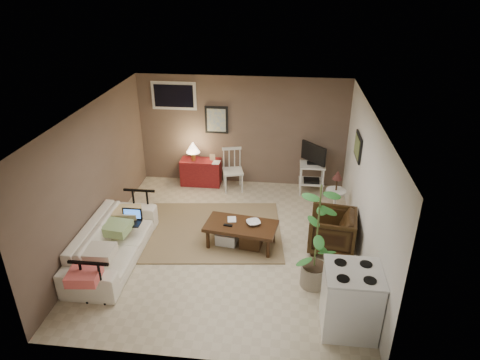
# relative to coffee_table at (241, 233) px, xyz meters

# --- Properties ---
(floor) EXTENTS (5.00, 5.00, 0.00)m
(floor) POSITION_rel_coffee_table_xyz_m (-0.25, 0.03, -0.26)
(floor) COLOR #C1B293
(floor) RESTS_ON ground
(art_back) EXTENTS (0.50, 0.03, 0.60)m
(art_back) POSITION_rel_coffee_table_xyz_m (-0.80, 2.50, 1.19)
(art_back) COLOR black
(art_right) EXTENTS (0.03, 0.60, 0.45)m
(art_right) POSITION_rel_coffee_table_xyz_m (1.98, 1.08, 1.26)
(art_right) COLOR black
(window) EXTENTS (0.96, 0.03, 0.60)m
(window) POSITION_rel_coffee_table_xyz_m (-1.70, 2.50, 1.69)
(window) COLOR silver
(rug) EXTENTS (2.73, 2.28, 0.02)m
(rug) POSITION_rel_coffee_table_xyz_m (-0.58, 0.41, -0.24)
(rug) COLOR olive
(rug) RESTS_ON floor
(coffee_table) EXTENTS (1.29, 0.80, 0.46)m
(coffee_table) POSITION_rel_coffee_table_xyz_m (0.00, 0.00, 0.00)
(coffee_table) COLOR #34180E
(coffee_table) RESTS_ON floor
(sofa) EXTENTS (0.65, 2.21, 0.87)m
(sofa) POSITION_rel_coffee_table_xyz_m (-2.05, -0.59, 0.18)
(sofa) COLOR white
(sofa) RESTS_ON floor
(sofa_pillows) EXTENTS (0.43, 2.10, 0.15)m
(sofa_pillows) POSITION_rel_coffee_table_xyz_m (-1.99, -0.85, 0.28)
(sofa_pillows) COLOR beige
(sofa_pillows) RESTS_ON sofa
(sofa_end_rails) EXTENTS (0.60, 2.21, 0.74)m
(sofa_end_rails) POSITION_rel_coffee_table_xyz_m (-1.92, -0.59, 0.12)
(sofa_end_rails) COLOR black
(sofa_end_rails) RESTS_ON floor
(laptop) EXTENTS (0.34, 0.25, 0.23)m
(laptop) POSITION_rel_coffee_table_xyz_m (-1.83, -0.21, 0.30)
(laptop) COLOR black
(laptop) RESTS_ON sofa
(red_console) EXTENTS (0.88, 0.39, 1.01)m
(red_console) POSITION_rel_coffee_table_xyz_m (-1.15, 2.29, 0.09)
(red_console) COLOR maroon
(red_console) RESTS_ON floor
(spindle_chair) EXTENTS (0.50, 0.50, 0.92)m
(spindle_chair) POSITION_rel_coffee_table_xyz_m (-0.40, 2.13, 0.17)
(spindle_chair) COLOR silver
(spindle_chair) RESTS_ON floor
(tv_stand) EXTENTS (0.52, 0.53, 1.12)m
(tv_stand) POSITION_rel_coffee_table_xyz_m (1.29, 2.15, 0.33)
(tv_stand) COLOR silver
(tv_stand) RESTS_ON floor
(side_table) EXTENTS (0.38, 0.38, 1.02)m
(side_table) POSITION_rel_coffee_table_xyz_m (1.69, 1.12, 0.37)
(side_table) COLOR silver
(side_table) RESTS_ON floor
(armchair) EXTENTS (0.80, 0.84, 0.77)m
(armchair) POSITION_rel_coffee_table_xyz_m (1.55, 0.10, 0.13)
(armchair) COLOR black
(armchair) RESTS_ON floor
(potted_plant) EXTENTS (0.43, 0.43, 1.74)m
(potted_plant) POSITION_rel_coffee_table_xyz_m (1.21, -0.90, 0.67)
(potted_plant) COLOR gray
(potted_plant) RESTS_ON floor
(stove) EXTENTS (0.73, 0.68, 0.95)m
(stove) POSITION_rel_coffee_table_xyz_m (1.64, -1.74, 0.22)
(stove) COLOR white
(stove) RESTS_ON floor
(bowl) EXTENTS (0.24, 0.14, 0.24)m
(bowl) POSITION_rel_coffee_table_xyz_m (0.22, 0.03, 0.30)
(bowl) COLOR #34180E
(bowl) RESTS_ON coffee_table
(book_table) EXTENTS (0.15, 0.04, 0.20)m
(book_table) POSITION_rel_coffee_table_xyz_m (-0.24, 0.12, 0.28)
(book_table) COLOR #34180E
(book_table) RESTS_ON coffee_table
(book_console) EXTENTS (0.16, 0.03, 0.22)m
(book_console) POSITION_rel_coffee_table_xyz_m (-0.85, 2.18, 0.44)
(book_console) COLOR #34180E
(book_console) RESTS_ON red_console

